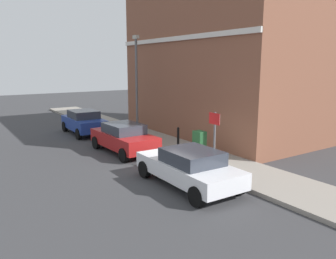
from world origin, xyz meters
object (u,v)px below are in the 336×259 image
(utility_cabinet, at_px, (199,145))
(lamppost, at_px, (137,81))
(car_blue, at_px, (84,122))
(bollard_near_cabinet, at_px, (178,137))
(car_red, at_px, (124,137))
(car_white, at_px, (189,167))
(street_sign, at_px, (214,132))
(bollard_far_kerb, at_px, (142,133))

(utility_cabinet, relative_size, lamppost, 0.20)
(car_blue, height_order, bollard_near_cabinet, car_blue)
(car_blue, height_order, utility_cabinet, car_blue)
(car_red, xyz_separation_m, bollard_near_cabinet, (2.41, -1.16, -0.05))
(car_white, xyz_separation_m, bollard_near_cabinet, (2.58, 4.27, -0.00))
(car_white, relative_size, car_blue, 1.10)
(utility_cabinet, bearing_deg, street_sign, -113.75)
(bollard_far_kerb, bearing_deg, utility_cabinet, -75.64)
(street_sign, bearing_deg, car_white, -162.10)
(utility_cabinet, xyz_separation_m, lamppost, (0.14, 6.06, 2.62))
(car_blue, distance_m, lamppost, 4.24)
(bollard_near_cabinet, distance_m, street_sign, 3.98)
(bollard_far_kerb, bearing_deg, car_red, -153.15)
(bollard_near_cabinet, distance_m, lamppost, 5.00)
(bollard_near_cabinet, relative_size, lamppost, 0.18)
(car_blue, distance_m, utility_cabinet, 8.72)
(bollard_near_cabinet, xyz_separation_m, bollard_far_kerb, (-1.03, 1.86, 0.00))
(car_blue, height_order, bollard_far_kerb, car_blue)
(car_white, distance_m, utility_cabinet, 3.50)
(bollard_near_cabinet, bearing_deg, lamppost, 89.52)
(car_white, xyz_separation_m, utility_cabinet, (2.48, 2.48, -0.02))
(car_red, bearing_deg, car_white, 176.58)
(car_white, distance_m, street_sign, 1.95)
(car_blue, xyz_separation_m, bollard_near_cabinet, (2.43, -6.61, -0.06))
(car_white, xyz_separation_m, car_blue, (0.15, 10.87, 0.06))
(car_red, height_order, street_sign, street_sign)
(car_blue, distance_m, street_sign, 10.49)
(bollard_near_cabinet, bearing_deg, car_blue, 110.20)
(car_white, xyz_separation_m, street_sign, (1.62, 0.52, 0.96))
(street_sign, relative_size, lamppost, 0.40)
(lamppost, bearing_deg, utility_cabinet, -91.28)
(bollard_near_cabinet, bearing_deg, car_white, -121.17)
(bollard_near_cabinet, bearing_deg, car_red, 154.24)
(bollard_far_kerb, relative_size, lamppost, 0.18)
(car_white, relative_size, bollard_near_cabinet, 4.16)
(car_white, bearing_deg, bollard_near_cabinet, -30.57)
(car_red, relative_size, car_blue, 1.05)
(utility_cabinet, distance_m, street_sign, 2.35)
(car_red, distance_m, car_blue, 5.45)
(bollard_far_kerb, height_order, lamppost, lamppost)
(bollard_far_kerb, distance_m, street_sign, 5.68)
(car_blue, relative_size, street_sign, 1.71)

